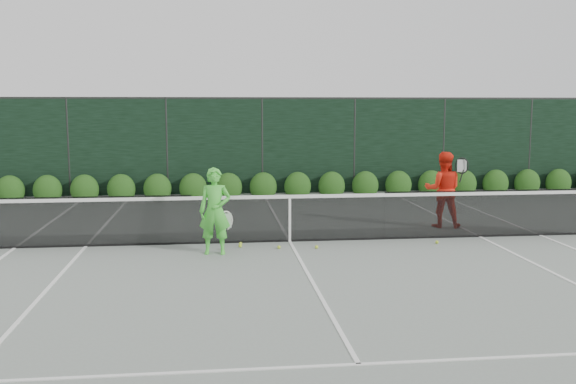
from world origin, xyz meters
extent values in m
plane|color=gray|center=(0.00, 0.00, 0.00)|extent=(80.00, 80.00, 0.00)
cube|color=black|center=(-4.20, 0.00, 0.51)|extent=(4.40, 0.01, 1.02)
cube|color=black|center=(0.00, 0.00, 0.48)|extent=(4.00, 0.01, 0.96)
cube|color=black|center=(4.20, 0.00, 0.51)|extent=(4.40, 0.01, 1.02)
cube|color=white|center=(0.00, 0.00, 0.94)|extent=(12.80, 0.03, 0.07)
cube|color=black|center=(0.00, 0.00, 0.02)|extent=(12.80, 0.02, 0.04)
cube|color=white|center=(0.00, 0.00, 0.46)|extent=(0.05, 0.03, 0.91)
imported|color=#4ACF3C|center=(-1.53, -0.91, 0.82)|extent=(0.64, 0.46, 1.65)
torus|color=silver|center=(-1.33, -0.81, 0.62)|extent=(0.29, 0.15, 0.30)
cylinder|color=black|center=(-1.33, -0.81, 0.38)|extent=(0.10, 0.03, 0.30)
imported|color=red|center=(3.71, 1.22, 0.87)|extent=(0.99, 0.86, 1.75)
torus|color=black|center=(4.06, 1.02, 1.44)|extent=(0.29, 0.14, 0.30)
cylinder|color=black|center=(4.06, 1.02, 1.20)|extent=(0.10, 0.03, 0.30)
cube|color=white|center=(-5.49, 0.00, 0.01)|extent=(0.06, 23.77, 0.01)
cube|color=white|center=(5.49, 0.00, 0.01)|extent=(0.06, 23.77, 0.01)
cube|color=white|center=(-4.12, 0.00, 0.01)|extent=(0.06, 23.77, 0.01)
cube|color=white|center=(4.12, 0.00, 0.01)|extent=(0.06, 23.77, 0.01)
cube|color=white|center=(0.00, 11.88, 0.01)|extent=(11.03, 0.06, 0.01)
cube|color=white|center=(0.00, 6.40, 0.01)|extent=(8.23, 0.06, 0.01)
cube|color=white|center=(0.00, -6.40, 0.01)|extent=(8.23, 0.06, 0.01)
cube|color=white|center=(0.00, 0.00, 0.01)|extent=(0.06, 12.80, 0.01)
cube|color=black|center=(0.00, 7.50, 1.50)|extent=(32.00, 0.06, 3.00)
cube|color=#262826|center=(0.00, 7.50, 3.03)|extent=(32.00, 0.06, 0.06)
cylinder|color=#262826|center=(-6.00, 7.50, 1.50)|extent=(0.08, 0.08, 3.00)
cylinder|color=#262826|center=(-3.00, 7.50, 1.50)|extent=(0.08, 0.08, 3.00)
cylinder|color=#262826|center=(0.00, 7.50, 1.50)|extent=(0.08, 0.08, 3.00)
cylinder|color=#262826|center=(3.00, 7.50, 1.50)|extent=(0.08, 0.08, 3.00)
cylinder|color=#262826|center=(6.00, 7.50, 1.50)|extent=(0.08, 0.08, 3.00)
cylinder|color=#262826|center=(9.00, 7.50, 1.50)|extent=(0.08, 0.08, 3.00)
ellipsoid|color=#143A10|center=(-7.70, 7.15, 0.23)|extent=(0.86, 0.65, 0.94)
ellipsoid|color=#143A10|center=(-6.60, 7.15, 0.23)|extent=(0.86, 0.65, 0.94)
ellipsoid|color=#143A10|center=(-5.50, 7.15, 0.23)|extent=(0.86, 0.65, 0.94)
ellipsoid|color=#143A10|center=(-4.40, 7.15, 0.23)|extent=(0.86, 0.65, 0.94)
ellipsoid|color=#143A10|center=(-3.30, 7.15, 0.23)|extent=(0.86, 0.65, 0.94)
ellipsoid|color=#143A10|center=(-2.20, 7.15, 0.23)|extent=(0.86, 0.65, 0.94)
ellipsoid|color=#143A10|center=(-1.10, 7.15, 0.23)|extent=(0.86, 0.65, 0.94)
ellipsoid|color=#143A10|center=(0.00, 7.15, 0.23)|extent=(0.86, 0.65, 0.94)
ellipsoid|color=#143A10|center=(1.10, 7.15, 0.23)|extent=(0.86, 0.65, 0.94)
ellipsoid|color=#143A10|center=(2.20, 7.15, 0.23)|extent=(0.86, 0.65, 0.94)
ellipsoid|color=#143A10|center=(3.30, 7.15, 0.23)|extent=(0.86, 0.65, 0.94)
ellipsoid|color=#143A10|center=(4.40, 7.15, 0.23)|extent=(0.86, 0.65, 0.94)
ellipsoid|color=#143A10|center=(5.50, 7.15, 0.23)|extent=(0.86, 0.65, 0.94)
ellipsoid|color=#143A10|center=(6.60, 7.15, 0.23)|extent=(0.86, 0.65, 0.94)
ellipsoid|color=#143A10|center=(7.70, 7.15, 0.23)|extent=(0.86, 0.65, 0.94)
ellipsoid|color=#143A10|center=(8.80, 7.15, 0.23)|extent=(0.86, 0.65, 0.94)
ellipsoid|color=#143A10|center=(9.90, 7.15, 0.23)|extent=(0.86, 0.65, 0.94)
sphere|color=#BFDB30|center=(-1.03, -0.24, 0.03)|extent=(0.07, 0.07, 0.07)
sphere|color=#BFDB30|center=(-1.73, 0.22, 0.03)|extent=(0.07, 0.07, 0.07)
sphere|color=#BFDB30|center=(2.97, -0.54, 0.03)|extent=(0.07, 0.07, 0.07)
sphere|color=#BFDB30|center=(-0.29, -0.63, 0.03)|extent=(0.07, 0.07, 0.07)
sphere|color=#BFDB30|center=(0.45, -0.70, 0.03)|extent=(0.07, 0.07, 0.07)
sphere|color=#BFDB30|center=(-1.04, -0.43, 0.03)|extent=(0.07, 0.07, 0.07)
sphere|color=#BFDB30|center=(-1.40, -0.59, 0.03)|extent=(0.07, 0.07, 0.07)
camera|label=1|loc=(-1.53, -12.94, 2.81)|focal=40.00mm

